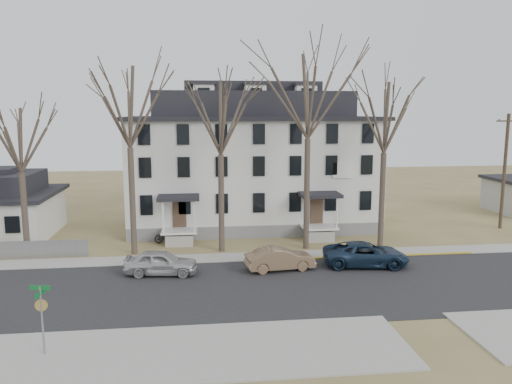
{
  "coord_description": "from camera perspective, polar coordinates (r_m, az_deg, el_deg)",
  "views": [
    {
      "loc": [
        -6.58,
        -24.06,
        9.66
      ],
      "look_at": [
        -2.68,
        9.0,
        4.27
      ],
      "focal_mm": 35.0,
      "sensor_mm": 36.0,
      "label": 1
    }
  ],
  "objects": [
    {
      "name": "car_navy",
      "position": [
        32.38,
        12.42,
        -7.02
      ],
      "size": [
        5.61,
        3.12,
        1.48
      ],
      "primitive_type": "imported",
      "rotation": [
        0.0,
        0.0,
        1.44
      ],
      "color": "#192B41",
      "rests_on": "ground"
    },
    {
      "name": "near_sidewalk_left",
      "position": [
        21.41,
        -10.28,
        -17.78
      ],
      "size": [
        20.0,
        5.0,
        0.08
      ],
      "primitive_type": "cube",
      "color": "#A09F97",
      "rests_on": "ground"
    },
    {
      "name": "bicycle_left",
      "position": [
        37.34,
        -10.33,
        -5.24
      ],
      "size": [
        1.82,
        1.15,
        0.9
      ],
      "primitive_type": "imported",
      "rotation": [
        0.0,
        0.0,
        1.22
      ],
      "color": "black",
      "rests_on": "ground"
    },
    {
      "name": "tree_far_left",
      "position": [
        34.15,
        -14.38,
        10.05
      ],
      "size": [
        8.4,
        8.4,
        13.72
      ],
      "color": "#473B31",
      "rests_on": "ground"
    },
    {
      "name": "tree_center",
      "position": [
        34.73,
        6.01,
        11.49
      ],
      "size": [
        9.0,
        9.0,
        14.7
      ],
      "color": "#473B31",
      "rests_on": "ground"
    },
    {
      "name": "car_silver",
      "position": [
        30.52,
        -10.81,
        -7.98
      ],
      "size": [
        4.49,
        2.22,
        1.47
      ],
      "primitive_type": "imported",
      "rotation": [
        0.0,
        0.0,
        1.46
      ],
      "color": "#BDBDBD",
      "rests_on": "ground"
    },
    {
      "name": "yellow_curb",
      "position": [
        34.62,
        13.22,
        -7.26
      ],
      "size": [
        14.0,
        0.25,
        0.06
      ],
      "primitive_type": "cube",
      "color": "gold",
      "rests_on": "ground"
    },
    {
      "name": "tree_mid_left",
      "position": [
        33.9,
        -4.1,
        9.07
      ],
      "size": [
        7.8,
        7.8,
        12.74
      ],
      "color": "#473B31",
      "rests_on": "ground"
    },
    {
      "name": "boarding_house",
      "position": [
        42.48,
        -0.5,
        3.4
      ],
      "size": [
        20.8,
        12.36,
        12.05
      ],
      "color": "slate",
      "rests_on": "ground"
    },
    {
      "name": "utility_pole_far",
      "position": [
        45.83,
        26.53,
        2.26
      ],
      "size": [
        2.0,
        0.28,
        9.5
      ],
      "color": "#3D3023",
      "rests_on": "ground"
    },
    {
      "name": "tree_mid_right",
      "position": [
        36.3,
        14.57,
        8.81
      ],
      "size": [
        7.8,
        7.8,
        12.74
      ],
      "color": "#473B31",
      "rests_on": "ground"
    },
    {
      "name": "street_sign",
      "position": [
        21.92,
        -23.31,
        -12.3
      ],
      "size": [
        0.83,
        0.83,
        2.93
      ],
      "rotation": [
        0.0,
        0.0,
        -0.19
      ],
      "color": "gray",
      "rests_on": "ground"
    },
    {
      "name": "far_sidewalk",
      "position": [
        34.12,
        4.71,
        -7.29
      ],
      "size": [
        120.0,
        2.0,
        0.08
      ],
      "primitive_type": "cube",
      "color": "#A09F97",
      "rests_on": "ground"
    },
    {
      "name": "bicycle_right",
      "position": [
        37.74,
        -10.25,
        -5.0
      ],
      "size": [
        1.73,
        0.79,
        1.0
      ],
      "primitive_type": "imported",
      "rotation": [
        0.0,
        0.0,
        1.77
      ],
      "color": "black",
      "rests_on": "ground"
    },
    {
      "name": "car_tan",
      "position": [
        30.87,
        2.76,
        -7.69
      ],
      "size": [
        4.42,
        2.05,
        1.4
      ],
      "primitive_type": "imported",
      "rotation": [
        0.0,
        0.0,
        1.71
      ],
      "color": "#7C6047",
      "rests_on": "ground"
    },
    {
      "name": "ground",
      "position": [
        26.75,
        8.18,
        -12.08
      ],
      "size": [
        120.0,
        120.0,
        0.0
      ],
      "primitive_type": "plane",
      "color": "olive",
      "rests_on": "ground"
    },
    {
      "name": "tree_bungalow",
      "position": [
        35.77,
        -25.48,
        5.83
      ],
      "size": [
        6.6,
        6.6,
        10.78
      ],
      "color": "#473B31",
      "rests_on": "ground"
    },
    {
      "name": "main_road",
      "position": [
        28.56,
        7.13,
        -10.65
      ],
      "size": [
        120.0,
        10.0,
        0.04
      ],
      "primitive_type": "cube",
      "color": "#27272A",
      "rests_on": "ground"
    }
  ]
}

